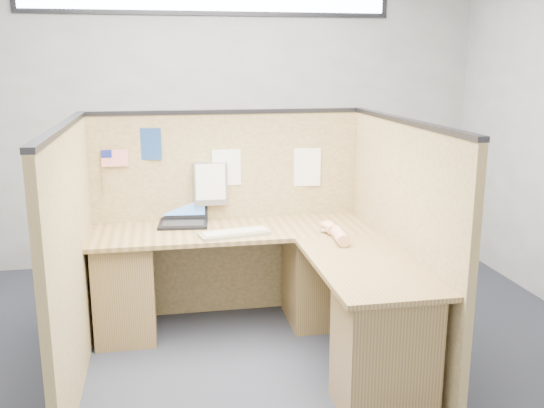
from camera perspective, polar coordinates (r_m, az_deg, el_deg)
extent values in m
plane|color=#21252E|center=(3.88, -2.30, -15.53)|extent=(5.00, 5.00, 0.00)
plane|color=gray|center=(5.65, -5.77, 8.49)|extent=(5.00, 0.00, 5.00)
plane|color=gray|center=(1.30, 11.81, -8.20)|extent=(5.00, 0.00, 5.00)
cube|color=brown|center=(4.53, -4.22, -1.03)|extent=(2.05, 0.05, 1.50)
cube|color=#232328|center=(4.40, -4.39, 8.66)|extent=(2.05, 0.06, 0.03)
cube|color=brown|center=(3.68, -18.32, -5.11)|extent=(0.05, 1.80, 1.50)
cube|color=#232328|center=(3.52, -19.23, 6.80)|extent=(0.06, 1.80, 0.03)
cube|color=brown|center=(3.93, 12.01, -3.55)|extent=(0.05, 1.80, 1.50)
cube|color=#232328|center=(3.78, 12.57, 7.62)|extent=(0.06, 1.80, 0.03)
cube|color=brown|center=(4.22, -3.71, -2.57)|extent=(1.95, 0.60, 0.03)
cube|color=brown|center=(3.56, 8.95, -5.79)|extent=(0.60, 1.15, 0.03)
cube|color=brown|center=(4.32, -13.65, -7.66)|extent=(0.40, 0.50, 0.70)
cube|color=brown|center=(4.44, 4.11, -6.71)|extent=(0.40, 0.50, 0.70)
cube|color=brown|center=(3.42, 10.54, -13.29)|extent=(0.50, 0.40, 0.70)
cube|color=black|center=(4.35, -8.35, -1.89)|extent=(0.37, 0.29, 0.02)
cube|color=black|center=(4.47, -8.49, 0.18)|extent=(0.35, 0.11, 0.23)
cube|color=#396095|center=(4.46, -8.49, 0.14)|extent=(0.30, 0.08, 0.19)
cube|color=gray|center=(4.06, -3.53, -2.82)|extent=(0.49, 0.25, 0.02)
cube|color=silver|center=(4.06, -3.53, -2.60)|extent=(0.45, 0.21, 0.01)
ellipsoid|color=silver|center=(4.14, 5.29, -2.34)|extent=(0.13, 0.09, 0.05)
ellipsoid|color=tan|center=(4.13, 5.32, -1.97)|extent=(0.10, 0.12, 0.05)
cylinder|color=tan|center=(4.09, 5.59, -2.41)|extent=(0.07, 0.05, 0.07)
cylinder|color=tan|center=(3.94, 6.39, -3.00)|extent=(0.11, 0.30, 0.09)
cube|color=navy|center=(4.37, -11.48, 5.55)|extent=(0.17, 0.03, 0.23)
cylinder|color=olive|center=(4.41, -15.70, 2.85)|extent=(0.01, 0.01, 0.32)
cube|color=red|center=(4.38, -14.58, 4.20)|extent=(0.18, 0.00, 0.12)
cube|color=navy|center=(4.38, -15.33, 4.57)|extent=(0.07, 0.00, 0.05)
cube|color=slate|center=(4.41, -5.83, 1.88)|extent=(0.24, 0.05, 0.31)
cube|color=white|center=(4.38, -5.81, 2.07)|extent=(0.21, 0.01, 0.26)
cube|color=white|center=(4.42, -4.30, 3.45)|extent=(0.21, 0.01, 0.26)
cube|color=white|center=(4.53, 3.19, 3.48)|extent=(0.22, 0.02, 0.28)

